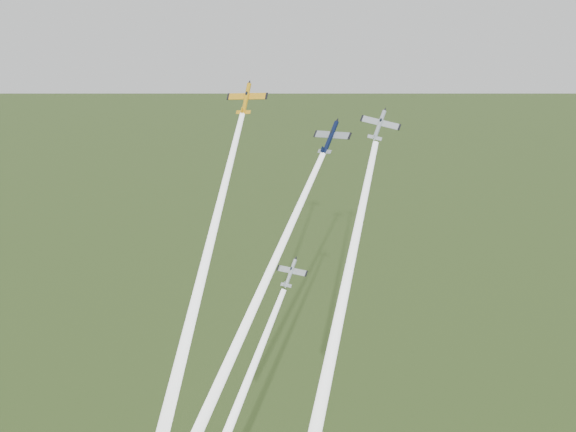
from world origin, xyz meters
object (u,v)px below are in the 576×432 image
at_px(plane_silver_low, 291,273).
at_px(plane_yellow, 246,99).
at_px(plane_silver_right, 379,125).
at_px(plane_navy, 331,137).

bearing_deg(plane_silver_low, plane_yellow, 156.61).
distance_m(plane_yellow, plane_silver_right, 28.07).
xyz_separation_m(plane_yellow, plane_navy, (18.00, -0.06, -5.33)).
distance_m(plane_navy, plane_silver_low, 24.80).
bearing_deg(plane_silver_low, plane_silver_right, 27.49).
bearing_deg(plane_silver_right, plane_navy, 160.03).
relative_size(plane_yellow, plane_navy, 1.02).
xyz_separation_m(plane_yellow, plane_silver_right, (27.96, -1.52, -2.04)).
height_order(plane_yellow, plane_silver_right, plane_yellow).
relative_size(plane_yellow, plane_silver_right, 1.19).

